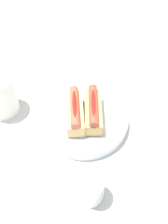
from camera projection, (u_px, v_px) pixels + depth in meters
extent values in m
plane|color=beige|center=(88.00, 130.00, 0.79)|extent=(2.40, 2.40, 0.00)
cylinder|color=silver|center=(84.00, 120.00, 0.80)|extent=(0.27, 0.27, 0.03)
torus|color=silver|center=(84.00, 117.00, 0.79)|extent=(0.27, 0.27, 0.01)
cube|color=tan|center=(93.00, 111.00, 0.77)|extent=(0.15, 0.06, 0.04)
cylinder|color=#A84733|center=(93.00, 105.00, 0.75)|extent=(0.15, 0.03, 0.03)
ellipsoid|color=red|center=(93.00, 103.00, 0.74)|extent=(0.11, 0.02, 0.01)
cube|color=#DBB270|center=(75.00, 113.00, 0.77)|extent=(0.15, 0.06, 0.04)
cylinder|color=#BC563D|center=(75.00, 107.00, 0.75)|extent=(0.15, 0.04, 0.03)
ellipsoid|color=red|center=(74.00, 104.00, 0.74)|extent=(0.11, 0.02, 0.01)
cylinder|color=white|center=(91.00, 188.00, 0.63)|extent=(0.07, 0.07, 0.09)
cylinder|color=silver|center=(90.00, 192.00, 0.64)|extent=(0.06, 0.06, 0.04)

